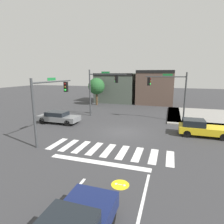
# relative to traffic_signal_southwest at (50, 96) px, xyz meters

# --- Properties ---
(ground_plane) EXTENTS (120.00, 120.00, 0.00)m
(ground_plane) POSITION_rel_traffic_signal_southwest_xyz_m (5.47, 3.53, -3.74)
(ground_plane) COLOR #353538
(crosswalk_near) EXTENTS (9.41, 2.52, 0.01)m
(crosswalk_near) POSITION_rel_traffic_signal_southwest_xyz_m (5.47, -0.97, -3.74)
(crosswalk_near) COLOR silver
(crosswalk_near) RESTS_ON ground_plane
(bike_detector_marking) EXTENTS (0.94, 0.94, 0.01)m
(bike_detector_marking) POSITION_rel_traffic_signal_southwest_xyz_m (7.46, -4.90, -3.74)
(bike_detector_marking) COLOR yellow
(bike_detector_marking) RESTS_ON ground_plane
(curb_corner_northeast) EXTENTS (10.00, 10.60, 0.15)m
(curb_corner_northeast) POSITION_rel_traffic_signal_southwest_xyz_m (13.96, 12.95, -3.67)
(curb_corner_northeast) COLOR gray
(curb_corner_northeast) RESTS_ON ground_plane
(storefront_row) EXTENTS (14.65, 6.49, 6.19)m
(storefront_row) POSITION_rel_traffic_signal_southwest_xyz_m (3.31, 22.47, -0.75)
(storefront_row) COLOR #4C564C
(storefront_row) RESTS_ON ground_plane
(traffic_signal_southwest) EXTENTS (0.32, 5.52, 5.31)m
(traffic_signal_southwest) POSITION_rel_traffic_signal_southwest_xyz_m (0.00, 0.00, 0.00)
(traffic_signal_southwest) COLOR #383A3D
(traffic_signal_southwest) RESTS_ON ground_plane
(traffic_signal_northwest) EXTENTS (5.01, 0.32, 6.12)m
(traffic_signal_northwest) POSITION_rel_traffic_signal_southwest_xyz_m (1.05, 9.30, 0.40)
(traffic_signal_northwest) COLOR #383A3D
(traffic_signal_northwest) RESTS_ON ground_plane
(traffic_signal_northeast) EXTENTS (4.68, 0.32, 5.78)m
(traffic_signal_northeast) POSITION_rel_traffic_signal_southwest_xyz_m (9.45, 9.55, 0.19)
(traffic_signal_northeast) COLOR #383A3D
(traffic_signal_northeast) RESTS_ON ground_plane
(car_gray) EXTENTS (4.79, 1.88, 1.35)m
(car_gray) POSITION_rel_traffic_signal_southwest_xyz_m (-2.55, 4.67, -3.04)
(car_gray) COLOR slate
(car_gray) RESTS_ON ground_plane
(car_yellow) EXTENTS (4.28, 1.87, 1.50)m
(car_yellow) POSITION_rel_traffic_signal_southwest_xyz_m (12.51, 4.76, -3.00)
(car_yellow) COLOR gold
(car_yellow) RESTS_ON ground_plane
(roadside_tree) EXTENTS (2.93, 2.93, 4.87)m
(roadside_tree) POSITION_rel_traffic_signal_southwest_xyz_m (-3.03, 17.53, -0.37)
(roadside_tree) COLOR #4C3823
(roadside_tree) RESTS_ON ground_plane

